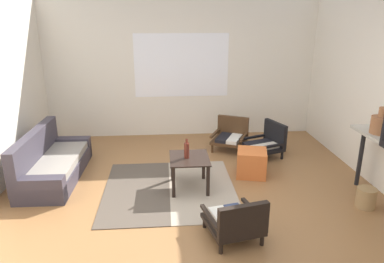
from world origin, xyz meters
The scene contains 12 objects.
ground_plane centered at (0.00, 0.00, 0.00)m, with size 7.80×7.80×0.00m, color olive.
far_wall_with_window centered at (0.00, 3.06, 1.35)m, with size 5.60×0.13×2.70m.
area_rug centered at (-0.30, 0.58, 0.01)m, with size 1.81×1.85×0.01m.
couch centered at (-2.04, 1.10, 0.22)m, with size 0.72×1.73×0.72m.
coffee_table centered at (-0.02, 0.61, 0.37)m, with size 0.54×0.61×0.46m.
armchair_by_window centered at (0.83, 2.11, 0.26)m, with size 0.75×0.74×0.56m.
armchair_striped_foreground centered at (0.38, -0.65, 0.23)m, with size 0.67×0.69×0.52m.
armchair_corner centered at (1.37, 1.70, 0.25)m, with size 0.75×0.72×0.59m.
ottoman_orange centered at (0.94, 0.96, 0.20)m, with size 0.43×0.43×0.39m, color #D1662D.
clay_vase centered at (2.38, 0.18, 1.01)m, with size 0.26×0.26×0.34m.
glass_bottle centered at (-0.06, 0.61, 0.57)m, with size 0.07×0.07×0.27m.
wicker_basket centered at (2.16, -0.09, 0.13)m, with size 0.24×0.24×0.26m, color #9E7A4C.
Camera 1 is at (-0.35, -3.92, 2.33)m, focal length 33.44 mm.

